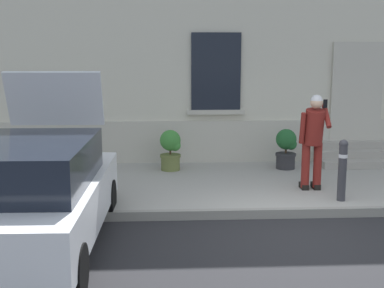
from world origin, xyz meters
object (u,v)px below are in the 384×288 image
hatchback_car_white (33,192)px  person_on_phone (314,136)px  planter_charcoal (286,148)px  planter_olive (171,149)px  bollard_near_person (342,168)px  planter_terracotta (52,150)px

hatchback_car_white → person_on_phone: 4.96m
person_on_phone → planter_charcoal: size_ratio=2.02×
person_on_phone → planter_olive: person_on_phone is taller
hatchback_car_white → planter_olive: size_ratio=4.77×
bollard_near_person → person_on_phone: size_ratio=0.60×
bollard_near_person → planter_olive: 3.75m
planter_terracotta → hatchback_car_white: bearing=-81.4°
bollard_near_person → planter_olive: bollard_near_person is taller
bollard_near_person → planter_olive: (-2.84, 2.45, -0.11)m
planter_charcoal → hatchback_car_white: bearing=-137.0°
planter_terracotta → planter_olive: same height
planter_terracotta → planter_charcoal: same height
hatchback_car_white → planter_terracotta: bearing=98.6°
hatchback_car_white → planter_terracotta: 4.10m
person_on_phone → planter_terracotta: 5.34m
hatchback_car_white → person_on_phone: size_ratio=2.36×
planter_terracotta → planter_charcoal: (4.95, -0.00, 0.00)m
bollard_near_person → planter_terracotta: bearing=155.2°
person_on_phone → planter_olive: size_ratio=2.02×
person_on_phone → planter_olive: (-2.53, 1.77, -0.54)m
hatchback_car_white → planter_olive: hatchback_car_white is taller
bollard_near_person → planter_terracotta: (-5.32, 2.46, -0.11)m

